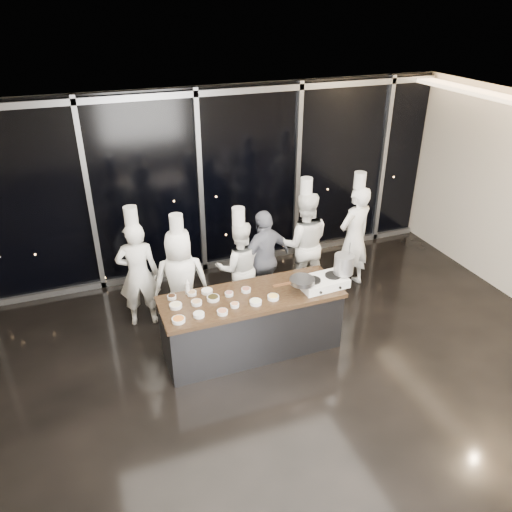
{
  "coord_description": "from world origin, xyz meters",
  "views": [
    {
      "loc": [
        -1.93,
        -4.4,
        4.49
      ],
      "look_at": [
        0.18,
        1.2,
        1.31
      ],
      "focal_mm": 35.0,
      "sensor_mm": 36.0,
      "label": 1
    }
  ],
  "objects_px": {
    "stove": "(323,282)",
    "guest": "(265,260)",
    "chef_far_left": "(138,273)",
    "chef_left": "(181,280)",
    "chef_side": "(354,237)",
    "frying_pan": "(302,281)",
    "stock_pot": "(344,264)",
    "chef_right": "(303,243)",
    "chef_center": "(239,267)",
    "demo_counter": "(252,323)"
  },
  "relations": [
    {
      "from": "stove",
      "to": "guest",
      "type": "xyz_separation_m",
      "value": [
        -0.41,
        1.14,
        -0.15
      ]
    },
    {
      "from": "chef_far_left",
      "to": "chef_left",
      "type": "distance_m",
      "value": 0.66
    },
    {
      "from": "chef_left",
      "to": "chef_side",
      "type": "xyz_separation_m",
      "value": [
        2.97,
        0.21,
        0.1
      ]
    },
    {
      "from": "frying_pan",
      "to": "chef_left",
      "type": "distance_m",
      "value": 1.77
    },
    {
      "from": "stock_pot",
      "to": "chef_far_left",
      "type": "relative_size",
      "value": 0.14
    },
    {
      "from": "frying_pan",
      "to": "chef_right",
      "type": "height_order",
      "value": "chef_right"
    },
    {
      "from": "chef_far_left",
      "to": "chef_left",
      "type": "xyz_separation_m",
      "value": [
        0.55,
        -0.35,
        -0.04
      ]
    },
    {
      "from": "stove",
      "to": "chef_center",
      "type": "bearing_deg",
      "value": 122.79
    },
    {
      "from": "guest",
      "to": "chef_far_left",
      "type": "bearing_deg",
      "value": -25.64
    },
    {
      "from": "stove",
      "to": "guest",
      "type": "distance_m",
      "value": 1.22
    },
    {
      "from": "chef_right",
      "to": "guest",
      "type": "bearing_deg",
      "value": 29.82
    },
    {
      "from": "chef_right",
      "to": "chef_side",
      "type": "height_order",
      "value": "chef_side"
    },
    {
      "from": "chef_right",
      "to": "chef_side",
      "type": "distance_m",
      "value": 0.87
    },
    {
      "from": "demo_counter",
      "to": "chef_right",
      "type": "relative_size",
      "value": 1.23
    },
    {
      "from": "chef_far_left",
      "to": "chef_right",
      "type": "relative_size",
      "value": 0.95
    },
    {
      "from": "demo_counter",
      "to": "chef_far_left",
      "type": "height_order",
      "value": "chef_far_left"
    },
    {
      "from": "demo_counter",
      "to": "chef_center",
      "type": "distance_m",
      "value": 1.08
    },
    {
      "from": "chef_far_left",
      "to": "chef_center",
      "type": "bearing_deg",
      "value": -177.48
    },
    {
      "from": "chef_side",
      "to": "chef_right",
      "type": "bearing_deg",
      "value": -23.56
    },
    {
      "from": "stove",
      "to": "stock_pot",
      "type": "xyz_separation_m",
      "value": [
        0.32,
        0.01,
        0.21
      ]
    },
    {
      "from": "chef_left",
      "to": "stock_pot",
      "type": "bearing_deg",
      "value": 165.25
    },
    {
      "from": "guest",
      "to": "chef_right",
      "type": "xyz_separation_m",
      "value": [
        0.74,
        0.17,
        0.08
      ]
    },
    {
      "from": "frying_pan",
      "to": "chef_far_left",
      "type": "distance_m",
      "value": 2.41
    },
    {
      "from": "stock_pot",
      "to": "chef_right",
      "type": "distance_m",
      "value": 1.33
    },
    {
      "from": "stock_pot",
      "to": "chef_left",
      "type": "relative_size",
      "value": 0.15
    },
    {
      "from": "chef_center",
      "to": "guest",
      "type": "xyz_separation_m",
      "value": [
        0.42,
        0.0,
        0.05
      ]
    },
    {
      "from": "chef_right",
      "to": "chef_far_left",
      "type": "bearing_deg",
      "value": 16.49
    },
    {
      "from": "frying_pan",
      "to": "stock_pot",
      "type": "xyz_separation_m",
      "value": [
        0.65,
        0.04,
        0.11
      ]
    },
    {
      "from": "stock_pot",
      "to": "chef_far_left",
      "type": "distance_m",
      "value": 2.97
    },
    {
      "from": "demo_counter",
      "to": "chef_far_left",
      "type": "xyz_separation_m",
      "value": [
        -1.32,
        1.21,
        0.4
      ]
    },
    {
      "from": "chef_center",
      "to": "chef_side",
      "type": "height_order",
      "value": "chef_side"
    },
    {
      "from": "chef_center",
      "to": "chef_right",
      "type": "bearing_deg",
      "value": -162.14
    },
    {
      "from": "stock_pot",
      "to": "chef_side",
      "type": "distance_m",
      "value": 1.5
    },
    {
      "from": "chef_left",
      "to": "chef_center",
      "type": "distance_m",
      "value": 0.96
    },
    {
      "from": "chef_center",
      "to": "chef_side",
      "type": "distance_m",
      "value": 2.03
    },
    {
      "from": "frying_pan",
      "to": "chef_left",
      "type": "relative_size",
      "value": 0.33
    },
    {
      "from": "frying_pan",
      "to": "stove",
      "type": "bearing_deg",
      "value": 1.93
    },
    {
      "from": "guest",
      "to": "chef_center",
      "type": "bearing_deg",
      "value": -19.36
    },
    {
      "from": "chef_left",
      "to": "guest",
      "type": "relative_size",
      "value": 1.13
    },
    {
      "from": "chef_far_left",
      "to": "chef_side",
      "type": "height_order",
      "value": "chef_side"
    },
    {
      "from": "stove",
      "to": "chef_left",
      "type": "height_order",
      "value": "chef_left"
    },
    {
      "from": "chef_left",
      "to": "chef_center",
      "type": "height_order",
      "value": "chef_left"
    },
    {
      "from": "chef_far_left",
      "to": "chef_center",
      "type": "height_order",
      "value": "chef_far_left"
    },
    {
      "from": "chef_side",
      "to": "guest",
      "type": "bearing_deg",
      "value": -13.76
    },
    {
      "from": "chef_far_left",
      "to": "chef_side",
      "type": "relative_size",
      "value": 0.94
    },
    {
      "from": "chef_left",
      "to": "stove",
      "type": "bearing_deg",
      "value": 161.25
    },
    {
      "from": "demo_counter",
      "to": "chef_center",
      "type": "relative_size",
      "value": 1.41
    },
    {
      "from": "demo_counter",
      "to": "stock_pot",
      "type": "bearing_deg",
      "value": -4.84
    },
    {
      "from": "chef_far_left",
      "to": "chef_side",
      "type": "distance_m",
      "value": 3.53
    },
    {
      "from": "stock_pot",
      "to": "chef_right",
      "type": "relative_size",
      "value": 0.14
    }
  ]
}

